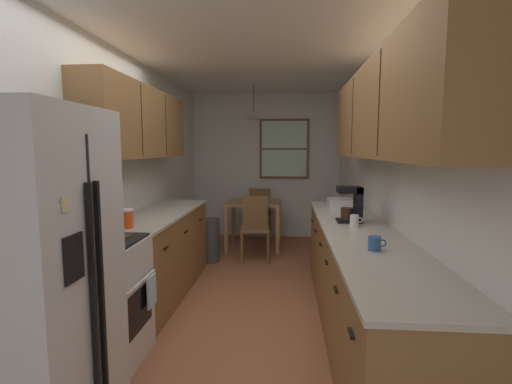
# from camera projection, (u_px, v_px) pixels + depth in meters

# --- Properties ---
(ground_plane) EXTENTS (12.00, 12.00, 0.00)m
(ground_plane) POSITION_uv_depth(u_px,v_px,m) (252.00, 289.00, 4.19)
(ground_plane) COLOR #995B3D
(wall_left) EXTENTS (0.10, 9.00, 2.55)m
(wall_left) POSITION_uv_depth(u_px,v_px,m) (132.00, 176.00, 4.16)
(wall_left) COLOR silver
(wall_left) RESTS_ON ground
(wall_right) EXTENTS (0.10, 9.00, 2.55)m
(wall_right) POSITION_uv_depth(u_px,v_px,m) (379.00, 177.00, 3.93)
(wall_right) COLOR silver
(wall_right) RESTS_ON ground
(wall_back) EXTENTS (4.40, 0.10, 2.55)m
(wall_back) POSITION_uv_depth(u_px,v_px,m) (266.00, 166.00, 6.67)
(wall_back) COLOR silver
(wall_back) RESTS_ON ground
(ceiling_slab) EXTENTS (4.40, 9.00, 0.08)m
(ceiling_slab) POSITION_uv_depth(u_px,v_px,m) (252.00, 52.00, 3.89)
(ceiling_slab) COLOR white
(refrigerator) EXTENTS (0.73, 0.76, 1.79)m
(refrigerator) POSITION_uv_depth(u_px,v_px,m) (29.00, 281.00, 1.93)
(refrigerator) COLOR silver
(refrigerator) RESTS_ON ground
(stove_range) EXTENTS (0.66, 0.64, 1.10)m
(stove_range) POSITION_uv_depth(u_px,v_px,m) (96.00, 302.00, 2.69)
(stove_range) COLOR silver
(stove_range) RESTS_ON ground
(microwave_over_range) EXTENTS (0.39, 0.59, 0.31)m
(microwave_over_range) POSITION_uv_depth(u_px,v_px,m) (72.00, 143.00, 2.57)
(microwave_over_range) COLOR black
(counter_left) EXTENTS (0.64, 2.02, 0.90)m
(counter_left) POSITION_uv_depth(u_px,v_px,m) (159.00, 253.00, 4.01)
(counter_left) COLOR brown
(counter_left) RESTS_ON ground
(upper_cabinets_left) EXTENTS (0.33, 2.10, 0.71)m
(upper_cabinets_left) POSITION_uv_depth(u_px,v_px,m) (140.00, 123.00, 3.82)
(upper_cabinets_left) COLOR brown
(counter_right) EXTENTS (0.64, 3.39, 0.90)m
(counter_right) POSITION_uv_depth(u_px,v_px,m) (359.00, 282.00, 3.16)
(counter_right) COLOR brown
(counter_right) RESTS_ON ground
(upper_cabinets_right) EXTENTS (0.33, 3.07, 0.75)m
(upper_cabinets_right) POSITION_uv_depth(u_px,v_px,m) (384.00, 111.00, 2.93)
(upper_cabinets_right) COLOR brown
(dining_table) EXTENTS (0.83, 0.81, 0.74)m
(dining_table) POSITION_uv_depth(u_px,v_px,m) (254.00, 209.00, 5.92)
(dining_table) COLOR #A87F51
(dining_table) RESTS_ON ground
(dining_chair_near) EXTENTS (0.43, 0.43, 0.90)m
(dining_chair_near) POSITION_uv_depth(u_px,v_px,m) (255.00, 224.00, 5.32)
(dining_chair_near) COLOR brown
(dining_chair_near) RESTS_ON ground
(dining_chair_far) EXTENTS (0.42, 0.42, 0.90)m
(dining_chair_far) POSITION_uv_depth(u_px,v_px,m) (261.00, 210.00, 6.53)
(dining_chair_far) COLOR brown
(dining_chair_far) RESTS_ON ground
(pendant_light) EXTENTS (0.26, 0.26, 0.51)m
(pendant_light) POSITION_uv_depth(u_px,v_px,m) (254.00, 116.00, 5.75)
(pendant_light) COLOR black
(back_window) EXTENTS (0.86, 0.05, 1.04)m
(back_window) POSITION_uv_depth(u_px,v_px,m) (284.00, 149.00, 6.53)
(back_window) COLOR brown
(trash_bin) EXTENTS (0.28, 0.28, 0.61)m
(trash_bin) POSITION_uv_depth(u_px,v_px,m) (209.00, 240.00, 5.21)
(trash_bin) COLOR #3F3F42
(trash_bin) RESTS_ON ground
(storage_canister) EXTENTS (0.13, 0.13, 0.16)m
(storage_canister) POSITION_uv_depth(u_px,v_px,m) (126.00, 218.00, 3.19)
(storage_canister) COLOR #D84C19
(storage_canister) RESTS_ON counter_left
(dish_towel) EXTENTS (0.02, 0.16, 0.24)m
(dish_towel) POSITION_uv_depth(u_px,v_px,m) (152.00, 291.00, 2.82)
(dish_towel) COLOR silver
(coffee_maker) EXTENTS (0.22, 0.18, 0.33)m
(coffee_maker) POSITION_uv_depth(u_px,v_px,m) (353.00, 204.00, 3.42)
(coffee_maker) COLOR black
(coffee_maker) RESTS_ON counter_right
(mug_by_coffeemaker) EXTENTS (0.11, 0.07, 0.10)m
(mug_by_coffeemaker) POSITION_uv_depth(u_px,v_px,m) (354.00, 221.00, 3.24)
(mug_by_coffeemaker) COLOR white
(mug_by_coffeemaker) RESTS_ON counter_right
(mug_spare) EXTENTS (0.12, 0.08, 0.10)m
(mug_spare) POSITION_uv_depth(u_px,v_px,m) (375.00, 243.00, 2.47)
(mug_spare) COLOR #335999
(mug_spare) RESTS_ON counter_right
(dish_rack) EXTENTS (0.28, 0.34, 0.10)m
(dish_rack) POSITION_uv_depth(u_px,v_px,m) (340.00, 203.00, 4.29)
(dish_rack) COLOR silver
(dish_rack) RESTS_ON counter_right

